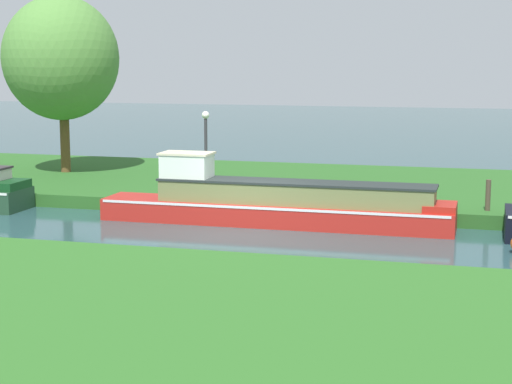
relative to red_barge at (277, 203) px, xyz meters
name	(u,v)px	position (x,y,z in m)	size (l,w,h in m)	color
ground_plane	(242,232)	(-0.67, -1.20, -0.61)	(120.00, 120.00, 0.00)	#284A4C
riverbank_far	(299,187)	(-0.67, 5.80, -0.41)	(72.00, 10.00, 0.40)	#285B21
riverbank_near	(91,325)	(-0.67, -10.20, -0.41)	(72.00, 10.00, 0.40)	#2B6322
red_barge	(277,203)	(0.00, 0.00, 0.00)	(9.94, 1.45, 1.96)	#B0221B
willow_tree_left	(61,58)	(-9.60, 5.76, 3.99)	(4.15, 4.54, 6.47)	brown
lamp_post	(206,140)	(-3.02, 2.76, 1.43)	(0.24, 0.24, 2.56)	#333338
mooring_post_near	(429,198)	(4.05, 1.57, 0.06)	(0.19, 0.19, 0.55)	#423628
mooring_post_far	(488,195)	(5.66, 1.57, 0.23)	(0.14, 0.14, 0.87)	#493E2F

